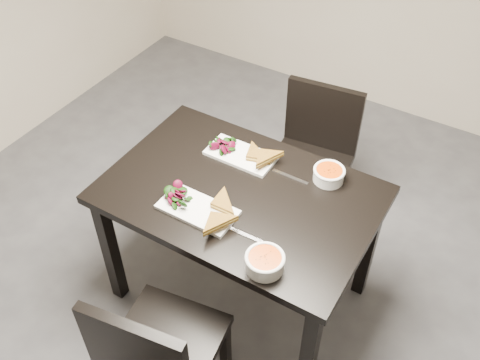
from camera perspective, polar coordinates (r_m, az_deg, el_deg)
The scene contains 14 objects.
room_shell at distance 1.22m, azimuth 8.15°, elevation 13.21°, with size 5.02×5.02×2.81m.
table at distance 2.47m, azimuth -0.00°, elevation -2.84°, with size 1.20×0.80×0.75m.
chair_near at distance 2.25m, azimuth -8.85°, elevation -17.45°, with size 0.48×0.48×0.85m.
chair_far at distance 3.03m, azimuth 7.77°, elevation 2.98°, with size 0.47×0.47×0.85m.
plate_near at distance 2.32m, azimuth -4.48°, elevation -3.11°, with size 0.34×0.17×0.02m, color white.
sandwich_near at distance 2.27m, azimuth -2.96°, elevation -2.88°, with size 0.17×0.13×0.05m, color olive, non-canonical shape.
salad_near at distance 2.34m, azimuth -6.54°, elevation -1.65°, with size 0.11×0.09×0.05m, color black, non-canonical shape.
soup_bowl_near at distance 2.09m, azimuth 2.63°, elevation -8.55°, with size 0.16×0.16×0.07m.
cutlery_near at distance 2.23m, azimuth 0.35°, elevation -5.70°, with size 0.18×0.02×0.00m, color silver.
plate_far at distance 2.57m, azimuth 0.09°, elevation 2.64°, with size 0.33×0.16×0.02m, color white.
sandwich_far at distance 2.51m, azimuth 1.19°, elevation 2.55°, with size 0.16×0.12×0.05m, color olive, non-canonical shape.
salad_far at distance 2.59m, azimuth -1.81°, elevation 3.90°, with size 0.10×0.09×0.05m, color black, non-canonical shape.
soup_bowl_far at distance 2.46m, azimuth 9.35°, elevation 0.65°, with size 0.14×0.14×0.07m.
cutlery_far at distance 2.47m, azimuth 5.30°, elevation 0.35°, with size 0.18×0.02×0.00m, color silver.
Camera 1 is at (0.39, -0.98, 2.44)m, focal length 40.53 mm.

